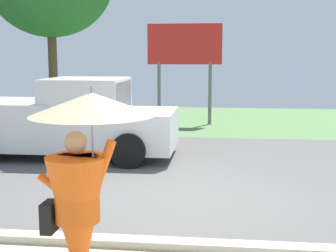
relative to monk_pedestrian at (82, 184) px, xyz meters
The scene contains 4 objects.
ground_plane 6.41m from the monk_pedestrian, 83.31° to the left, with size 40.00×22.00×0.20m.
monk_pedestrian is the anchor object (origin of this frame).
pickup_truck 6.81m from the monk_pedestrian, 109.88° to the left, with size 5.20×2.28×1.88m.
roadside_billboard 12.11m from the monk_pedestrian, 89.88° to the left, with size 2.60×0.12×3.50m.
Camera 1 is at (0.60, -7.54, 2.42)m, focal length 49.51 mm.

